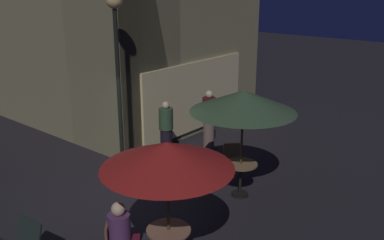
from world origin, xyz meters
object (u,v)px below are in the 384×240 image
Objects in this scene: cafe_table_0 at (169,240)px; patron_seated_0 at (122,232)px; patio_umbrella_0 at (167,156)px; patron_standing_2 at (166,133)px; patron_standing_1 at (209,120)px; cafe_table_1 at (241,172)px; cafe_chair_1 at (232,159)px; patio_umbrella_1 at (243,102)px; street_lamp_near_corner at (116,43)px.

cafe_table_0 is 0.59× the size of patron_seated_0.
patio_umbrella_0 reaches higher than patron_standing_2.
patron_standing_1 is (4.69, 2.78, 0.32)m from cafe_table_0.
cafe_table_1 is 3.43m from patron_seated_0.
cafe_chair_1 is (3.47, 1.13, -1.49)m from patio_umbrella_0.
patio_umbrella_1 is 1.44× the size of patron_standing_2.
cafe_chair_1 is 1.93m from patron_standing_2.
patron_standing_2 is at bearing 83.65° from cafe_table_1.
patron_seated_0 is at bearing -4.99° from patron_standing_2.
patio_umbrella_0 is 1.31× the size of patron_standing_1.
cafe_table_0 is 0.44× the size of patron_standing_2.
cafe_chair_1 is 4.03m from patron_seated_0.
cafe_chair_1 is 0.72× the size of patron_seated_0.
cafe_table_1 is 0.82m from cafe_chair_1.
patio_umbrella_1 is (-0.00, 0.00, 1.62)m from cafe_table_1.
street_lamp_near_corner is 3.80m from cafe_chair_1.
cafe_table_1 is 0.45× the size of patron_standing_1.
patio_umbrella_0 is (-2.92, -0.53, 1.47)m from cafe_table_1.
patron_standing_2 is (3.19, 3.02, -1.19)m from patio_umbrella_0.
street_lamp_near_corner is 3.97m from cafe_table_1.
patio_umbrella_1 is at bearing 10.23° from cafe_table_0.
street_lamp_near_corner is at bearing -145.36° from patron_standing_1.
patio_umbrella_1 is 3.73m from patron_seated_0.
patio_umbrella_1 reaches higher than patron_standing_1.
patron_standing_2 is (-0.28, 1.89, 0.30)m from cafe_chair_1.
cafe_chair_1 is at bearing 47.56° from patio_umbrella_1.
street_lamp_near_corner reaches higher than cafe_table_0.
patron_seated_0 is at bearing 132.88° from cafe_table_0.
patio_umbrella_0 is at bearing 4.68° from patron_standing_2.
patio_umbrella_0 is 5.58m from patron_standing_1.
patio_umbrella_0 reaches higher than cafe_chair_1.
cafe_chair_1 is (3.47, 1.13, 0.00)m from cafe_table_0.
cafe_table_0 is 5.46m from patron_standing_1.
cafe_chair_1 is (0.55, 0.61, -0.02)m from cafe_table_1.
patron_standing_1 is at bearing -174.10° from cafe_chair_1.
patron_seated_0 reaches higher than cafe_table_1.
patio_umbrella_0 is 1.81× the size of patron_seated_0.
patron_standing_1 reaches higher than patron_seated_0.
street_lamp_near_corner is 2.55× the size of patron_standing_1.
patio_umbrella_0 is 3.94m from cafe_chair_1.
street_lamp_near_corner reaches higher than patron_standing_1.
patio_umbrella_1 reaches higher than patron_seated_0.
patron_standing_1 reaches higher than patron_standing_2.
patron_standing_2 is at bearing -7.99° from street_lamp_near_corner.
patron_seated_0 is at bearing 132.88° from patio_umbrella_0.
patio_umbrella_1 reaches higher than cafe_table_0.
patio_umbrella_0 is 1.52m from patron_seated_0.
cafe_chair_1 is at bearing -51.99° from street_lamp_near_corner.
cafe_chair_1 reaches higher than cafe_table_1.
street_lamp_near_corner is 3.76m from patron_standing_1.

